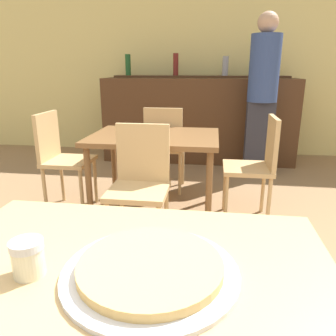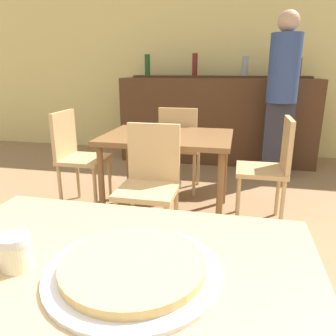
# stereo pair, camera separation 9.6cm
# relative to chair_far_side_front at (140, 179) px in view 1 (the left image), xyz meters

# --- Properties ---
(wall_back) EXTENTS (8.00, 0.05, 2.80)m
(wall_back) POSITION_rel_chair_far_side_front_xyz_m (0.28, 2.96, 0.88)
(wall_back) COLOR #EAD684
(wall_back) RESTS_ON ground_plane
(dining_table_near) EXTENTS (1.08, 0.74, 0.78)m
(dining_table_near) POSITION_rel_chair_far_side_front_xyz_m (0.28, -1.41, 0.16)
(dining_table_near) COLOR tan
(dining_table_near) RESTS_ON ground_plane
(dining_table_far) EXTENTS (1.07, 0.80, 0.72)m
(dining_table_far) POSITION_rel_chair_far_side_front_xyz_m (0.00, 0.57, 0.12)
(dining_table_far) COLOR brown
(dining_table_far) RESTS_ON ground_plane
(bar_counter) EXTENTS (2.60, 0.56, 1.13)m
(bar_counter) POSITION_rel_chair_far_side_front_xyz_m (0.28, 2.46, 0.04)
(bar_counter) COLOR #4C2D19
(bar_counter) RESTS_ON ground_plane
(bar_back_shelf) EXTENTS (2.39, 0.24, 0.32)m
(bar_back_shelf) POSITION_rel_chair_far_side_front_xyz_m (0.26, 2.60, 0.66)
(bar_back_shelf) COLOR #4C2D19
(bar_back_shelf) RESTS_ON bar_counter
(chair_far_side_front) EXTENTS (0.40, 0.40, 0.89)m
(chair_far_side_front) POSITION_rel_chair_far_side_front_xyz_m (0.00, 0.00, 0.00)
(chair_far_side_front) COLOR tan
(chair_far_side_front) RESTS_ON ground_plane
(chair_far_side_back) EXTENTS (0.40, 0.40, 0.89)m
(chair_far_side_back) POSITION_rel_chair_far_side_front_xyz_m (0.00, 1.14, 0.00)
(chair_far_side_back) COLOR tan
(chair_far_side_back) RESTS_ON ground_plane
(chair_far_side_left) EXTENTS (0.40, 0.40, 0.89)m
(chair_far_side_left) POSITION_rel_chair_far_side_front_xyz_m (-0.86, 0.57, 0.00)
(chair_far_side_left) COLOR tan
(chair_far_side_left) RESTS_ON ground_plane
(chair_far_side_right) EXTENTS (0.40, 0.40, 0.89)m
(chair_far_side_right) POSITION_rel_chair_far_side_front_xyz_m (0.86, 0.57, 0.00)
(chair_far_side_right) COLOR tan
(chair_far_side_right) RESTS_ON ground_plane
(pizza_tray) EXTENTS (0.44, 0.44, 0.04)m
(pizza_tray) POSITION_rel_chair_far_side_front_xyz_m (0.35, -1.43, 0.27)
(pizza_tray) COLOR silver
(pizza_tray) RESTS_ON dining_table_near
(cheese_shaker) EXTENTS (0.08, 0.08, 0.09)m
(cheese_shaker) POSITION_rel_chair_far_side_front_xyz_m (0.06, -1.47, 0.30)
(cheese_shaker) COLOR beige
(cheese_shaker) RESTS_ON dining_table_near
(person_standing) EXTENTS (0.34, 0.34, 1.86)m
(person_standing) POSITION_rel_chair_far_side_front_xyz_m (1.04, 1.88, 0.49)
(person_standing) COLOR #2D2D38
(person_standing) RESTS_ON ground_plane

